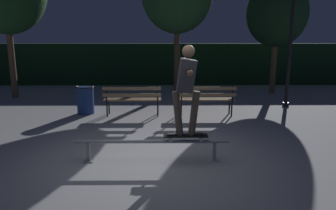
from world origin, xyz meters
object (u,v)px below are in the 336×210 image
Objects in this scene: park_bench_leftmost at (132,97)px; park_bench_left_center at (206,97)px; skateboarder at (186,83)px; tree_far_right at (277,14)px; lamp_post_right at (292,27)px; trash_can at (85,99)px; grind_rail at (151,145)px; skateboard at (186,136)px.

park_bench_leftmost is 1.00× the size of park_bench_left_center.
tree_far_right is (3.94, 7.19, 1.66)m from skateboarder.
park_bench_left_center is 0.41× the size of lamp_post_right.
trash_can is at bearing 125.92° from skateboarder.
tree_far_right is (5.21, 3.83, 2.53)m from park_bench_leftmost.
skateboarder is 5.92m from lamp_post_right.
grind_rail is at bearing -78.80° from park_bench_leftmost.
trash_can is (-2.67, 3.68, -0.99)m from skateboarder.
skateboard is 0.49× the size of park_bench_leftmost.
trash_can reaches higher than grind_rail.
skateboard is at bearing -103.37° from park_bench_left_center.
park_bench_leftmost is 6.94m from tree_far_right.
grind_rail is 3.65m from park_bench_left_center.
grind_rail is at bearing -112.62° from park_bench_left_center.
lamp_post_right reaches higher than park_bench_left_center.
tree_far_right reaches higher than park_bench_leftmost.
skateboard reaches higher than grind_rail.
grind_rail is 8.94m from tree_far_right.
trash_can is (-2.06, 3.68, 0.11)m from grind_rail.
skateboard is 6.16m from lamp_post_right.
skateboard is 3.46m from park_bench_left_center.
park_bench_leftmost is at bearing 101.20° from grind_rail.
park_bench_leftmost is 1.44m from trash_can.
skateboarder is at bearing -118.69° from tree_far_right.
skateboarder reaches higher than park_bench_left_center.
grind_rail is 1.70× the size of park_bench_leftmost.
skateboarder is at bearing -69.29° from park_bench_leftmost.
tree_far_right is 7.94m from trash_can.
park_bench_left_center reaches higher than trash_can.
tree_far_right is at bearing 61.30° from skateboard.
skateboarder is at bearing -103.32° from park_bench_left_center.
lamp_post_right is at bearing 8.65° from trash_can.
lamp_post_right is at bearing 24.74° from park_bench_left_center.
park_bench_left_center is (1.40, 3.36, 0.23)m from grind_rail.
park_bench_left_center is 3.59m from lamp_post_right.
trash_can is (-6.20, -0.94, -2.07)m from lamp_post_right.
lamp_post_right reaches higher than skateboarder.
park_bench_left_center reaches higher than grind_rail.
park_bench_leftmost is (-0.67, 3.36, 0.23)m from grind_rail.
tree_far_right is (3.14, 3.83, 2.53)m from park_bench_left_center.
skateboarder is 4.65m from trash_can.
skateboard is (0.60, 0.00, 0.16)m from grind_rail.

